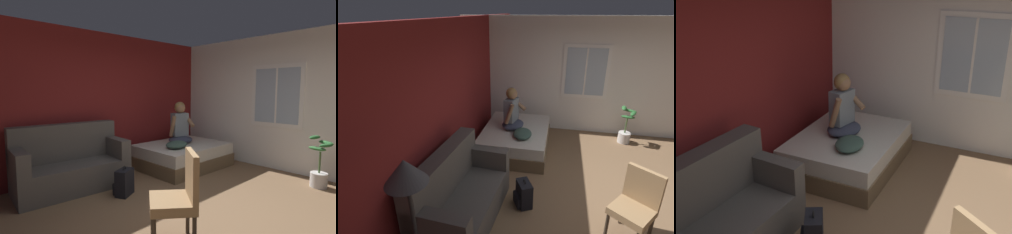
{
  "view_description": "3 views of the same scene",
  "coord_description": "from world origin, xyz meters",
  "views": [
    {
      "loc": [
        -2.48,
        -1.9,
        1.6
      ],
      "look_at": [
        0.63,
        1.39,
        1.13
      ],
      "focal_mm": 28.0,
      "sensor_mm": 36.0,
      "label": 1
    },
    {
      "loc": [
        -3.56,
        0.96,
        2.8
      ],
      "look_at": [
        0.35,
        1.78,
        1.17
      ],
      "focal_mm": 28.0,
      "sensor_mm": 36.0,
      "label": 2
    },
    {
      "loc": [
        -3.11,
        -0.33,
        2.8
      ],
      "look_at": [
        0.47,
        1.4,
        1.18
      ],
      "focal_mm": 42.0,
      "sensor_mm": 36.0,
      "label": 3
    }
  ],
  "objects": [
    {
      "name": "backpack",
      "position": [
        -0.31,
        1.37,
        0.19
      ],
      "size": [
        0.35,
        0.33,
        0.46
      ],
      "color": "black",
      "rests_on": "ground"
    },
    {
      "name": "couch",
      "position": [
        -0.78,
        2.2,
        0.39
      ],
      "size": [
        1.75,
        0.93,
        1.04
      ],
      "color": "#514C47",
      "rests_on": "ground"
    },
    {
      "name": "person_seated",
      "position": [
        1.45,
        1.89,
        0.84
      ],
      "size": [
        0.61,
        0.55,
        0.88
      ],
      "color": "#383D51",
      "rests_on": "bed"
    },
    {
      "name": "throw_pillow",
      "position": [
        1.05,
        1.6,
        0.55
      ],
      "size": [
        0.52,
        0.41,
        0.14
      ],
      "primitive_type": "ellipsoid",
      "rotation": [
        0.0,
        0.0,
        0.12
      ],
      "color": "#385147",
      "rests_on": "bed"
    },
    {
      "name": "cell_phone",
      "position": [
        1.18,
        1.66,
        0.48
      ],
      "size": [
        0.11,
        0.16,
        0.01
      ],
      "primitive_type": "cube",
      "rotation": [
        0.0,
        0.0,
        5.95
      ],
      "color": "#B7B7BC",
      "rests_on": "bed"
    },
    {
      "name": "bed",
      "position": [
        1.43,
        1.8,
        0.24
      ],
      "size": [
        1.79,
        1.36,
        0.48
      ],
      "color": "brown",
      "rests_on": "ground"
    },
    {
      "name": "side_chair",
      "position": [
        -0.63,
        -0.1,
        0.53
      ],
      "size": [
        0.65,
        0.65,
        0.98
      ],
      "color": "#382D23",
      "rests_on": "ground"
    },
    {
      "name": "floor_lamp",
      "position": [
        -1.97,
        2.13,
        1.43
      ],
      "size": [
        0.36,
        0.36,
        1.7
      ],
      "color": "black",
      "rests_on": "ground"
    },
    {
      "name": "potted_plant",
      "position": [
        2.21,
        -0.56,
        0.3
      ],
      "size": [
        0.39,
        0.37,
        0.85
      ],
      "color": "silver",
      "rests_on": "ground"
    },
    {
      "name": "wall_side_with_window",
      "position": [
        2.74,
        0.01,
        1.35
      ],
      "size": [
        0.19,
        6.76,
        2.7
      ],
      "color": "silver",
      "rests_on": "ground"
    },
    {
      "name": "wall_back_accent",
      "position": [
        0.0,
        2.76,
        1.35
      ],
      "size": [
        10.33,
        0.16,
        2.7
      ],
      "primitive_type": "cube",
      "color": "maroon",
      "rests_on": "ground"
    },
    {
      "name": "ground_plane",
      "position": [
        0.0,
        0.0,
        0.0
      ],
      "size": [
        40.0,
        40.0,
        0.0
      ],
      "primitive_type": "plane",
      "color": "brown"
    }
  ]
}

